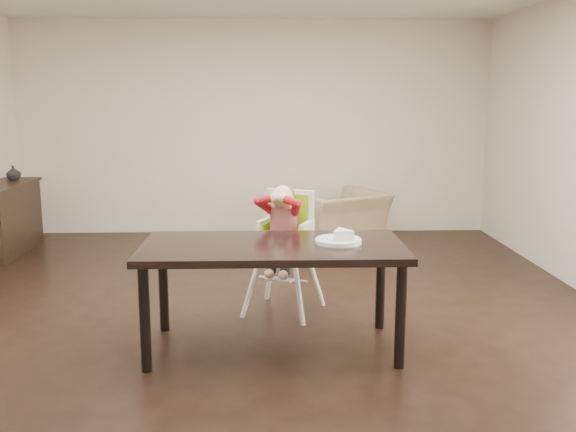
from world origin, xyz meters
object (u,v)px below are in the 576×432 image
Objects in this scene: armchair at (338,210)px; sideboard at (5,219)px; dining_table at (273,255)px; high_chair at (285,223)px.

armchair is 3.78m from sideboard.
dining_table is 3.21m from armchair.
armchair reaches higher than dining_table.
dining_table is 1.71× the size of high_chair.
sideboard is at bearing 168.31° from high_chair.
high_chair reaches higher than sideboard.
dining_table is 0.80m from high_chair.
armchair is (0.69, 2.31, -0.31)m from high_chair.
sideboard is (-3.77, -0.22, -0.04)m from armchair.
dining_table is 4.16m from sideboard.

